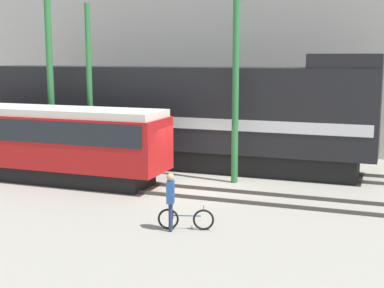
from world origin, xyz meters
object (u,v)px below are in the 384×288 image
(person, at_px, (170,196))
(utility_pole_left, at_px, (50,72))
(utility_pole_center, at_px, (90,89))
(utility_pole_right, at_px, (235,90))
(bicycle, at_px, (186,219))
(freight_locomotive, at_px, (169,114))
(streetcar, at_px, (38,138))

(person, distance_m, utility_pole_left, 11.86)
(utility_pole_left, xyz_separation_m, utility_pole_center, (2.12, 0.00, -0.75))
(utility_pole_right, bearing_deg, bicycle, -87.13)
(person, height_order, utility_pole_center, utility_pole_center)
(freight_locomotive, relative_size, streetcar, 1.69)
(bicycle, xyz_separation_m, utility_pole_center, (-7.29, 6.62, 3.51))
(utility_pole_center, xyz_separation_m, utility_pole_right, (6.96, 0.00, 0.11))
(freight_locomotive, xyz_separation_m, person, (3.95, -9.31, -1.42))
(bicycle, relative_size, utility_pole_right, 0.22)
(streetcar, height_order, utility_pole_right, utility_pole_right)
(bicycle, bearing_deg, utility_pole_right, 92.87)
(utility_pole_center, bearing_deg, person, -44.95)
(streetcar, distance_m, utility_pole_center, 3.37)
(utility_pole_center, bearing_deg, bicycle, -42.22)
(bicycle, relative_size, person, 0.94)
(person, relative_size, utility_pole_center, 0.24)
(freight_locomotive, bearing_deg, person, -67.02)
(streetcar, height_order, utility_pole_left, utility_pole_left)
(utility_pole_right, bearing_deg, person, -90.56)
(bicycle, distance_m, person, 0.91)
(bicycle, xyz_separation_m, utility_pole_right, (-0.33, 6.62, 3.62))
(streetcar, relative_size, person, 6.43)
(freight_locomotive, distance_m, bicycle, 10.27)
(streetcar, xyz_separation_m, utility_pole_center, (1.17, 2.42, 2.03))
(utility_pole_center, bearing_deg, utility_pole_right, 0.00)
(bicycle, xyz_separation_m, person, (-0.40, -0.26, 0.78))
(bicycle, distance_m, utility_pole_center, 10.46)
(freight_locomotive, distance_m, utility_pole_left, 5.98)
(utility_pole_left, bearing_deg, bicycle, -35.12)
(freight_locomotive, distance_m, utility_pole_center, 4.04)
(freight_locomotive, distance_m, person, 10.21)
(utility_pole_left, relative_size, utility_pole_right, 1.16)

